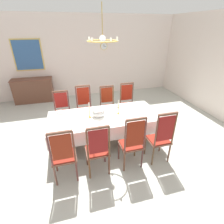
{
  "coord_description": "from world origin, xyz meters",
  "views": [
    {
      "loc": [
        -0.76,
        -3.39,
        2.63
      ],
      "look_at": [
        0.16,
        -0.04,
        0.86
      ],
      "focal_mm": 27.05,
      "sensor_mm": 36.0,
      "label": 1
    }
  ],
  "objects_px": {
    "mounted_clock": "(104,46)",
    "sideboard": "(34,90)",
    "bowl_near_left": "(117,106)",
    "chandelier": "(103,40)",
    "soup_tureen": "(98,112)",
    "bowl_near_right": "(61,112)",
    "framed_painting": "(28,55)",
    "spoon_primary": "(121,105)",
    "chair_north_c": "(108,104)",
    "chair_south_c": "(132,142)",
    "chair_north_b": "(84,106)",
    "chair_south_d": "(161,137)",
    "bowl_far_left": "(132,103)",
    "spoon_secondary": "(56,113)",
    "chair_south_b": "(98,149)",
    "chair_south_a": "(64,155)",
    "candlestick_east": "(118,108)",
    "dining_table": "(104,118)",
    "candlestick_west": "(89,112)",
    "chair_north_d": "(128,102)",
    "chair_north_a": "(62,110)"
  },
  "relations": [
    {
      "from": "mounted_clock",
      "to": "sideboard",
      "type": "bearing_deg",
      "value": -175.04
    },
    {
      "from": "bowl_near_left",
      "to": "chandelier",
      "type": "relative_size",
      "value": 0.29
    },
    {
      "from": "soup_tureen",
      "to": "bowl_near_right",
      "type": "xyz_separation_m",
      "value": [
        -0.85,
        0.4,
        -0.09
      ]
    },
    {
      "from": "bowl_near_left",
      "to": "chandelier",
      "type": "bearing_deg",
      "value": -137.04
    },
    {
      "from": "framed_painting",
      "to": "spoon_primary",
      "type": "bearing_deg",
      "value": -50.1
    },
    {
      "from": "chair_north_c",
      "to": "bowl_near_right",
      "type": "xyz_separation_m",
      "value": [
        -1.32,
        -0.56,
        0.19
      ]
    },
    {
      "from": "chair_north_c",
      "to": "chair_south_c",
      "type": "bearing_deg",
      "value": 90.0
    },
    {
      "from": "chair_north_b",
      "to": "sideboard",
      "type": "height_order",
      "value": "chair_north_b"
    },
    {
      "from": "chair_south_d",
      "to": "bowl_near_left",
      "type": "relative_size",
      "value": 6.31
    },
    {
      "from": "chair_south_c",
      "to": "sideboard",
      "type": "xyz_separation_m",
      "value": [
        -2.34,
        4.18,
        -0.15
      ]
    },
    {
      "from": "mounted_clock",
      "to": "bowl_far_left",
      "type": "bearing_deg",
      "value": -88.41
    },
    {
      "from": "chair_south_d",
      "to": "framed_painting",
      "type": "bearing_deg",
      "value": 123.58
    },
    {
      "from": "bowl_near_left",
      "to": "chandelier",
      "type": "xyz_separation_m",
      "value": [
        -0.43,
        -0.4,
        1.62
      ]
    },
    {
      "from": "spoon_secondary",
      "to": "sideboard",
      "type": "relative_size",
      "value": 0.12
    },
    {
      "from": "soup_tureen",
      "to": "bowl_far_left",
      "type": "bearing_deg",
      "value": 23.87
    },
    {
      "from": "chair_south_c",
      "to": "soup_tureen",
      "type": "relative_size",
      "value": 3.94
    },
    {
      "from": "chair_south_b",
      "to": "chandelier",
      "type": "xyz_separation_m",
      "value": [
        0.36,
        0.97,
        1.81
      ]
    },
    {
      "from": "chair_south_a",
      "to": "chair_south_b",
      "type": "xyz_separation_m",
      "value": [
        0.62,
        0.0,
        -0.0
      ]
    },
    {
      "from": "chair_south_d",
      "to": "candlestick_east",
      "type": "xyz_separation_m",
      "value": [
        -0.61,
        0.97,
        0.27
      ]
    },
    {
      "from": "dining_table",
      "to": "soup_tureen",
      "type": "distance_m",
      "value": 0.24
    },
    {
      "from": "chair_north_b",
      "to": "spoon_secondary",
      "type": "bearing_deg",
      "value": 35.74
    },
    {
      "from": "bowl_near_left",
      "to": "bowl_near_right",
      "type": "relative_size",
      "value": 0.98
    },
    {
      "from": "spoon_primary",
      "to": "framed_painting",
      "type": "height_order",
      "value": "framed_painting"
    },
    {
      "from": "chair_north_b",
      "to": "soup_tureen",
      "type": "relative_size",
      "value": 3.84
    },
    {
      "from": "chair_north_c",
      "to": "candlestick_west",
      "type": "bearing_deg",
      "value": 54.92
    },
    {
      "from": "chair_north_c",
      "to": "mounted_clock",
      "type": "xyz_separation_m",
      "value": [
        0.48,
        2.49,
        1.36
      ]
    },
    {
      "from": "chair_north_d",
      "to": "spoon_secondary",
      "type": "height_order",
      "value": "chair_north_d"
    },
    {
      "from": "framed_painting",
      "to": "chair_north_d",
      "type": "bearing_deg",
      "value": -40.3
    },
    {
      "from": "bowl_far_left",
      "to": "mounted_clock",
      "type": "xyz_separation_m",
      "value": [
        -0.08,
        3.0,
        1.17
      ]
    },
    {
      "from": "sideboard",
      "to": "chair_south_d",
      "type": "bearing_deg",
      "value": 125.35
    },
    {
      "from": "mounted_clock",
      "to": "spoon_primary",
      "type": "bearing_deg",
      "value": -94.83
    },
    {
      "from": "chair_south_d",
      "to": "chandelier",
      "type": "bearing_deg",
      "value": 134.49
    },
    {
      "from": "chair_north_b",
      "to": "chair_north_c",
      "type": "distance_m",
      "value": 0.69
    },
    {
      "from": "dining_table",
      "to": "chair_north_a",
      "type": "relative_size",
      "value": 2.4
    },
    {
      "from": "soup_tureen",
      "to": "candlestick_west",
      "type": "relative_size",
      "value": 0.82
    },
    {
      "from": "chandelier",
      "to": "sideboard",
      "type": "bearing_deg",
      "value": 122.07
    },
    {
      "from": "spoon_secondary",
      "to": "chair_north_a",
      "type": "bearing_deg",
      "value": 87.09
    },
    {
      "from": "chair_south_a",
      "to": "chair_north_b",
      "type": "relative_size",
      "value": 0.98
    },
    {
      "from": "chair_south_d",
      "to": "candlestick_east",
      "type": "relative_size",
      "value": 3.47
    },
    {
      "from": "chair_south_a",
      "to": "chair_north_c",
      "type": "height_order",
      "value": "chair_south_a"
    },
    {
      "from": "bowl_near_right",
      "to": "bowl_far_left",
      "type": "bearing_deg",
      "value": 1.79
    },
    {
      "from": "bowl_far_left",
      "to": "chair_south_a",
      "type": "bearing_deg",
      "value": -142.61
    },
    {
      "from": "spoon_primary",
      "to": "spoon_secondary",
      "type": "xyz_separation_m",
      "value": [
        -1.67,
        0.0,
        0.0
      ]
    },
    {
      "from": "chair_north_b",
      "to": "chair_south_d",
      "type": "distance_m",
      "value": 2.34
    },
    {
      "from": "spoon_primary",
      "to": "chandelier",
      "type": "distance_m",
      "value": 1.78
    },
    {
      "from": "sideboard",
      "to": "mounted_clock",
      "type": "height_order",
      "value": "mounted_clock"
    },
    {
      "from": "chair_south_a",
      "to": "spoon_secondary",
      "type": "bearing_deg",
      "value": 95.67
    },
    {
      "from": "chair_south_a",
      "to": "candlestick_east",
      "type": "xyz_separation_m",
      "value": [
        1.32,
        0.97,
        0.29
      ]
    },
    {
      "from": "candlestick_west",
      "to": "bowl_near_right",
      "type": "height_order",
      "value": "candlestick_west"
    },
    {
      "from": "chair_south_c",
      "to": "candlestick_east",
      "type": "relative_size",
      "value": 3.44
    }
  ]
}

